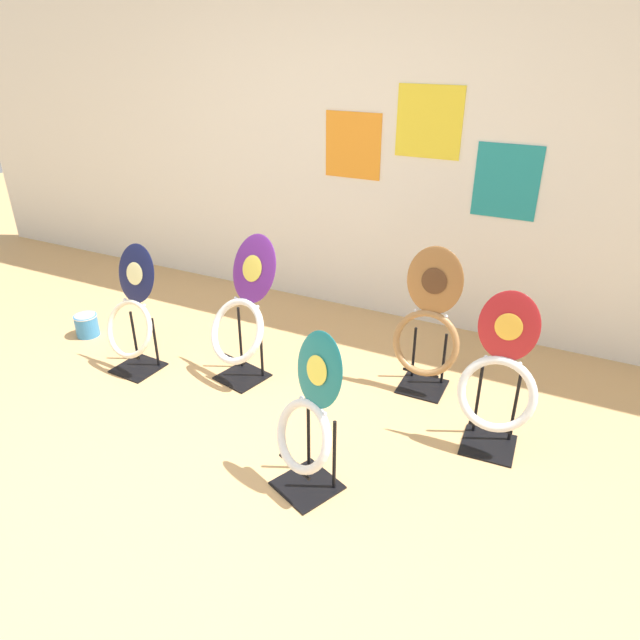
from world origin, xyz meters
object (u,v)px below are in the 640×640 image
(toilet_seat_display_navy_moon, at_px, (132,317))
(toilet_seat_display_woodgrain, at_px, (428,327))
(toilet_seat_display_purple_note, at_px, (243,315))
(toilet_seat_display_teal_sax, at_px, (309,422))
(toilet_seat_display_crimson_swirl, at_px, (498,385))
(paint_can, at_px, (87,325))

(toilet_seat_display_navy_moon, bearing_deg, toilet_seat_display_woodgrain, 19.13)
(toilet_seat_display_navy_moon, xyz_separation_m, toilet_seat_display_purple_note, (0.70, 0.24, 0.06))
(toilet_seat_display_woodgrain, bearing_deg, toilet_seat_display_navy_moon, -160.87)
(toilet_seat_display_teal_sax, xyz_separation_m, toilet_seat_display_purple_note, (-0.84, 0.72, 0.05))
(toilet_seat_display_crimson_swirl, relative_size, paint_can, 5.25)
(toilet_seat_display_purple_note, bearing_deg, toilet_seat_display_woodgrain, 19.43)
(paint_can, bearing_deg, toilet_seat_display_crimson_swirl, 0.81)
(toilet_seat_display_purple_note, xyz_separation_m, paint_can, (-1.36, -0.06, -0.35))
(toilet_seat_display_teal_sax, distance_m, paint_can, 2.32)
(toilet_seat_display_crimson_swirl, distance_m, paint_can, 2.96)
(paint_can, bearing_deg, toilet_seat_display_navy_moon, -14.84)
(toilet_seat_display_woodgrain, bearing_deg, toilet_seat_display_purple_note, -160.57)
(toilet_seat_display_navy_moon, relative_size, toilet_seat_display_crimson_swirl, 0.94)
(toilet_seat_display_teal_sax, bearing_deg, toilet_seat_display_woodgrain, 77.66)
(toilet_seat_display_crimson_swirl, bearing_deg, toilet_seat_display_teal_sax, -136.28)
(toilet_seat_display_crimson_swirl, xyz_separation_m, paint_can, (-2.94, -0.04, -0.31))
(paint_can, bearing_deg, toilet_seat_display_woodgrain, 10.23)
(toilet_seat_display_teal_sax, xyz_separation_m, toilet_seat_display_crimson_swirl, (0.74, 0.71, 0.00))
(paint_can, bearing_deg, toilet_seat_display_purple_note, 2.48)
(toilet_seat_display_crimson_swirl, height_order, toilet_seat_display_woodgrain, toilet_seat_display_woodgrain)
(toilet_seat_display_navy_moon, xyz_separation_m, toilet_seat_display_crimson_swirl, (2.28, 0.22, 0.01))
(toilet_seat_display_crimson_swirl, height_order, toilet_seat_display_purple_note, toilet_seat_display_purple_note)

